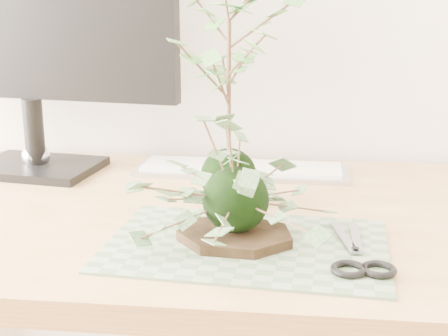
{
  "coord_description": "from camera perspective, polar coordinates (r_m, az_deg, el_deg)",
  "views": [
    {
      "loc": [
        0.1,
        0.23,
        1.1
      ],
      "look_at": [
        0.0,
        1.14,
        0.84
      ],
      "focal_mm": 50.0,
      "sensor_mm": 36.0,
      "label": 1
    }
  ],
  "objects": [
    {
      "name": "cutting_mat",
      "position": [
        0.92,
        2.08,
        -7.04
      ],
      "size": [
        0.43,
        0.3,
        0.0
      ],
      "primitive_type": "cube",
      "rotation": [
        0.0,
        0.0,
        -0.07
      ],
      "color": "#506E4A",
      "rests_on": "desk"
    },
    {
      "name": "scissors",
      "position": [
        0.87,
        12.18,
        -8.35
      ],
      "size": [
        0.09,
        0.2,
        0.01
      ],
      "rotation": [
        0.0,
        0.0,
        0.08
      ],
      "color": "gray",
      "rests_on": "cutting_mat"
    },
    {
      "name": "foil_ball",
      "position": [
        1.36,
        -16.83,
        1.03
      ],
      "size": [
        0.06,
        0.06,
        0.06
      ],
      "primitive_type": "sphere",
      "color": "silver",
      "rests_on": "desk"
    },
    {
      "name": "desk",
      "position": [
        1.1,
        1.93,
        -8.24
      ],
      "size": [
        1.6,
        0.7,
        0.74
      ],
      "color": "tan",
      "rests_on": "ground_plane"
    },
    {
      "name": "monitor",
      "position": [
        1.32,
        -17.62,
        13.13
      ],
      "size": [
        0.62,
        0.21,
        0.55
      ],
      "rotation": [
        0.0,
        0.0,
        -0.14
      ],
      "color": "black",
      "rests_on": "desk"
    },
    {
      "name": "ivy_kokedama",
      "position": [
        0.9,
        1.08,
        -0.12
      ],
      "size": [
        0.3,
        0.3,
        0.2
      ],
      "rotation": [
        0.0,
        0.0,
        0.11
      ],
      "color": "black",
      "rests_on": "stone_dish"
    },
    {
      "name": "maple_kokedama",
      "position": [
        1.05,
        0.45,
        11.92
      ],
      "size": [
        0.24,
        0.24,
        0.41
      ],
      "rotation": [
        0.0,
        0.0,
        0.09
      ],
      "color": "black",
      "rests_on": "desk"
    },
    {
      "name": "keyboard",
      "position": [
        1.28,
        1.59,
        -0.12
      ],
      "size": [
        0.44,
        0.14,
        0.02
      ],
      "rotation": [
        0.0,
        0.0,
        -0.03
      ],
      "color": "#ABABB2",
      "rests_on": "desk"
    },
    {
      "name": "stone_dish",
      "position": [
        0.93,
        1.05,
        -6.2
      ],
      "size": [
        0.19,
        0.19,
        0.01
      ],
      "primitive_type": "cylinder",
      "rotation": [
        0.0,
        0.0,
        -0.08
      ],
      "color": "black",
      "rests_on": "cutting_mat"
    }
  ]
}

